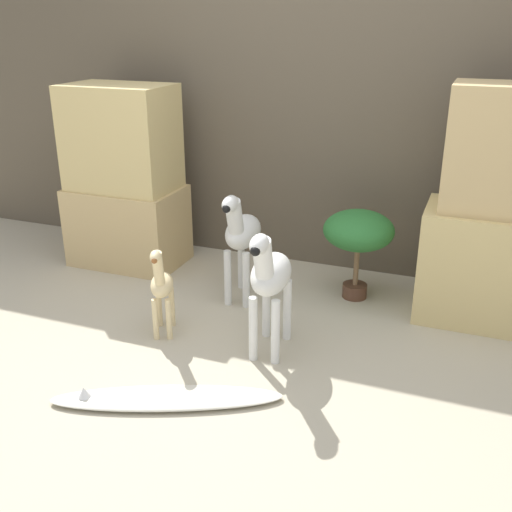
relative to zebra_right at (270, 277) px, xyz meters
name	(u,v)px	position (x,y,z in m)	size (l,w,h in m)	color
ground_plane	(218,374)	(-0.16, -0.30, -0.43)	(14.00, 14.00, 0.00)	#B2A88E
wall_back	(315,106)	(-0.16, 1.31, 0.67)	(6.40, 0.08, 2.20)	brown
rock_pillar_left	(125,181)	(-1.36, 0.82, 0.17)	(0.76, 0.49, 1.24)	tan
rock_pillar_right	(497,221)	(1.04, 0.82, 0.17)	(0.76, 0.49, 1.34)	#D1B775
zebra_right	(270,277)	(0.00, 0.00, 0.00)	(0.23, 0.50, 0.72)	silver
zebra_left	(242,234)	(-0.37, 0.54, 0.00)	(0.22, 0.50, 0.72)	silver
giraffe_figurine	(161,286)	(-0.61, -0.04, -0.14)	(0.21, 0.33, 0.55)	beige
potted_palm_front	(358,233)	(0.28, 0.82, 0.00)	(0.43, 0.43, 0.57)	#513323
surfboard	(165,398)	(-0.29, -0.60, -0.41)	(1.07, 0.60, 0.09)	silver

